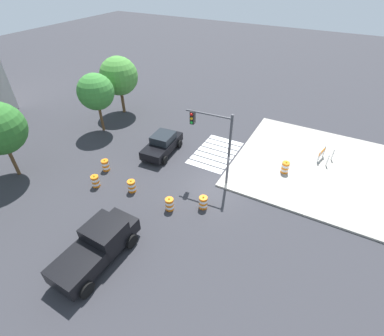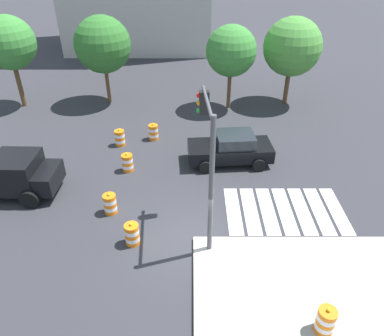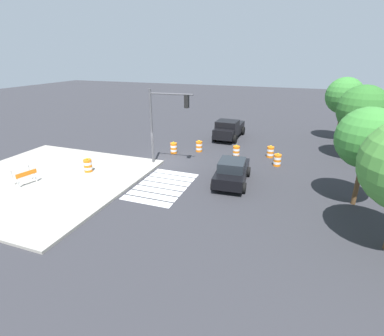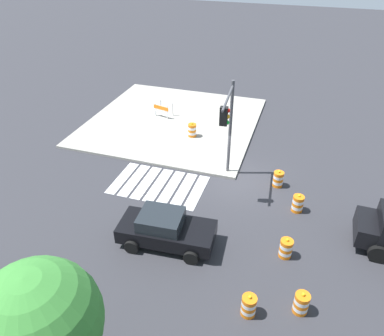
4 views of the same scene
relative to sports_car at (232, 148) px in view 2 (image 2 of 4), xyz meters
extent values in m
plane|color=#2D2D33|center=(-1.96, -5.85, -0.81)|extent=(120.00, 120.00, 0.00)
cube|color=silver|center=(-0.21, -4.05, -0.80)|extent=(0.60, 3.20, 0.02)
cube|color=silver|center=(0.54, -4.05, -0.80)|extent=(0.60, 3.20, 0.02)
cube|color=silver|center=(1.29, -4.05, -0.80)|extent=(0.60, 3.20, 0.02)
cube|color=silver|center=(2.04, -4.05, -0.80)|extent=(0.60, 3.20, 0.02)
cube|color=silver|center=(2.79, -4.05, -0.80)|extent=(0.60, 3.20, 0.02)
cube|color=silver|center=(3.54, -4.05, -0.80)|extent=(0.60, 3.20, 0.02)
cube|color=silver|center=(4.29, -4.05, -0.80)|extent=(0.60, 3.20, 0.02)
cube|color=black|center=(-0.06, 0.00, -0.13)|extent=(4.42, 2.15, 0.70)
cube|color=#1E2328|center=(0.19, 0.01, 0.52)|extent=(2.01, 1.74, 0.60)
cylinder|color=black|center=(-1.33, -1.05, -0.48)|extent=(0.68, 0.29, 0.66)
cylinder|color=black|center=(-1.47, 0.84, -0.48)|extent=(0.68, 0.29, 0.66)
cylinder|color=black|center=(1.36, -0.85, -0.48)|extent=(0.68, 0.29, 0.66)
cylinder|color=black|center=(1.22, 1.04, -0.48)|extent=(0.68, 0.29, 0.66)
cube|color=black|center=(-9.89, -2.75, 0.36)|extent=(1.95, 2.05, 1.50)
cube|color=black|center=(-8.79, -2.78, 0.06)|extent=(1.45, 1.94, 0.90)
cylinder|color=black|center=(-9.06, -1.75, -0.39)|extent=(0.85, 0.32, 0.84)
cylinder|color=black|center=(-9.12, -3.79, -0.39)|extent=(0.85, 0.32, 0.84)
cylinder|color=orange|center=(-5.27, -0.82, -0.72)|extent=(0.56, 0.56, 0.18)
cylinder|color=white|center=(-5.27, -0.82, -0.54)|extent=(0.56, 0.56, 0.18)
cylinder|color=orange|center=(-5.27, -0.82, -0.36)|extent=(0.56, 0.56, 0.18)
cylinder|color=white|center=(-5.27, -0.82, -0.18)|extent=(0.56, 0.56, 0.18)
cylinder|color=orange|center=(-5.27, -0.82, 0.00)|extent=(0.56, 0.56, 0.18)
sphere|color=yellow|center=(-5.27, -0.82, 0.15)|extent=(0.12, 0.12, 0.12)
cylinder|color=orange|center=(-4.26, 2.54, -0.72)|extent=(0.56, 0.56, 0.18)
cylinder|color=white|center=(-4.26, 2.54, -0.54)|extent=(0.56, 0.56, 0.18)
cylinder|color=orange|center=(-4.26, 2.54, -0.36)|extent=(0.56, 0.56, 0.18)
cylinder|color=white|center=(-4.26, 2.54, -0.18)|extent=(0.56, 0.56, 0.18)
cylinder|color=orange|center=(-4.26, 2.54, 0.00)|extent=(0.56, 0.56, 0.18)
sphere|color=yellow|center=(-4.26, 2.54, 0.15)|extent=(0.12, 0.12, 0.12)
cylinder|color=orange|center=(-4.33, -6.03, -0.72)|extent=(0.56, 0.56, 0.18)
cylinder|color=white|center=(-4.33, -6.03, -0.54)|extent=(0.56, 0.56, 0.18)
cylinder|color=orange|center=(-4.33, -6.03, -0.36)|extent=(0.56, 0.56, 0.18)
cylinder|color=white|center=(-4.33, -6.03, -0.18)|extent=(0.56, 0.56, 0.18)
cylinder|color=orange|center=(-4.33, -6.03, 0.00)|extent=(0.56, 0.56, 0.18)
sphere|color=yellow|center=(-4.33, -6.03, 0.15)|extent=(0.12, 0.12, 0.12)
cylinder|color=orange|center=(-6.09, 1.83, -0.72)|extent=(0.56, 0.56, 0.18)
cylinder|color=white|center=(-6.09, 1.83, -0.54)|extent=(0.56, 0.56, 0.18)
cylinder|color=orange|center=(-6.09, 1.83, -0.36)|extent=(0.56, 0.56, 0.18)
cylinder|color=white|center=(-6.09, 1.83, -0.18)|extent=(0.56, 0.56, 0.18)
cylinder|color=orange|center=(-6.09, 1.83, 0.00)|extent=(0.56, 0.56, 0.18)
sphere|color=yellow|center=(-6.09, 1.83, 0.15)|extent=(0.12, 0.12, 0.12)
cylinder|color=orange|center=(-5.53, -4.15, -0.72)|extent=(0.56, 0.56, 0.18)
cylinder|color=white|center=(-5.53, -4.15, -0.54)|extent=(0.56, 0.56, 0.18)
cylinder|color=orange|center=(-5.53, -4.15, -0.36)|extent=(0.56, 0.56, 0.18)
cylinder|color=white|center=(-5.53, -4.15, -0.18)|extent=(0.56, 0.56, 0.18)
cylinder|color=orange|center=(-5.53, -4.15, 0.00)|extent=(0.56, 0.56, 0.18)
sphere|color=yellow|center=(-5.53, -4.15, 0.15)|extent=(0.12, 0.12, 0.12)
cylinder|color=orange|center=(1.93, -9.90, -0.57)|extent=(0.56, 0.56, 0.18)
cylinder|color=white|center=(1.93, -9.90, -0.39)|extent=(0.56, 0.56, 0.18)
cylinder|color=orange|center=(1.93, -9.90, -0.21)|extent=(0.56, 0.56, 0.18)
cylinder|color=white|center=(1.93, -9.90, -0.03)|extent=(0.56, 0.56, 0.18)
cylinder|color=orange|center=(1.93, -9.90, 0.15)|extent=(0.56, 0.56, 0.18)
sphere|color=yellow|center=(1.93, -9.90, 0.30)|extent=(0.12, 0.12, 0.12)
cylinder|color=#4C4C51|center=(-1.36, -6.45, 2.09)|extent=(0.18, 0.18, 5.50)
cylinder|color=#4C4C51|center=(-1.48, -4.86, 4.54)|extent=(0.36, 3.20, 0.12)
cube|color=black|center=(-1.56, -3.74, 4.09)|extent=(0.38, 0.31, 0.90)
sphere|color=red|center=(-1.75, -3.76, 4.39)|extent=(0.20, 0.20, 0.20)
sphere|color=#F2A514|center=(-1.75, -3.76, 4.09)|extent=(0.20, 0.20, 0.20)
sphere|color=green|center=(-1.75, -3.76, 3.79)|extent=(0.20, 0.20, 0.20)
cylinder|color=brown|center=(-7.88, 8.13, 0.54)|extent=(0.25, 0.25, 2.71)
sphere|color=#2D6B28|center=(-7.88, 8.13, 3.19)|extent=(3.70, 3.70, 3.70)
cylinder|color=brown|center=(4.54, 7.94, 0.47)|extent=(0.31, 0.31, 2.57)
sphere|color=#478C38|center=(4.54, 7.94, 3.09)|extent=(3.79, 3.79, 3.79)
cylinder|color=brown|center=(-13.70, 7.45, 0.74)|extent=(0.30, 0.30, 3.10)
sphere|color=#387F33|center=(-13.70, 7.45, 3.47)|extent=(3.40, 3.40, 3.40)
cylinder|color=brown|center=(0.47, 7.14, 0.55)|extent=(0.25, 0.25, 2.72)
sphere|color=#387F33|center=(0.47, 7.14, 3.04)|extent=(3.24, 3.24, 3.24)
camera|label=1|loc=(-16.55, -11.81, 12.74)|focal=26.35mm
camera|label=2|loc=(-2.02, -16.64, 9.50)|focal=34.65mm
camera|label=3|loc=(17.31, 3.58, 7.11)|focal=27.13mm
camera|label=4|loc=(-4.86, 11.20, 11.24)|focal=34.11mm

